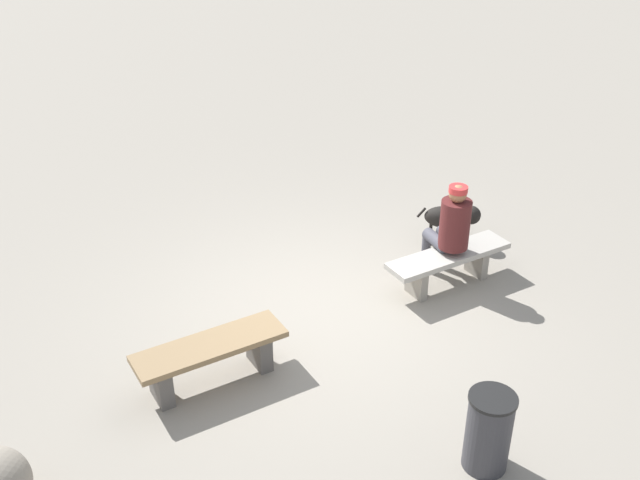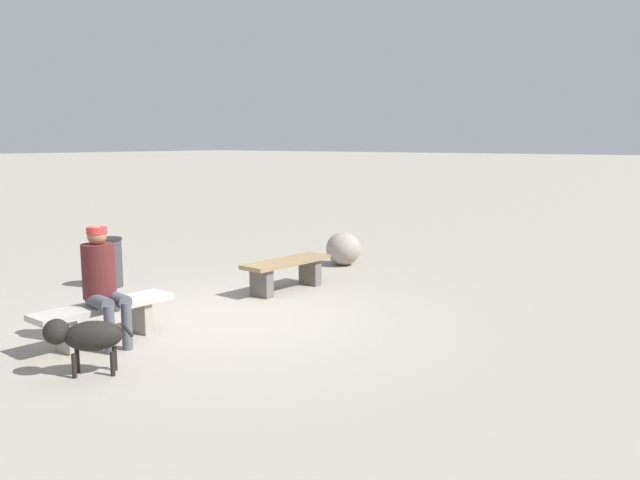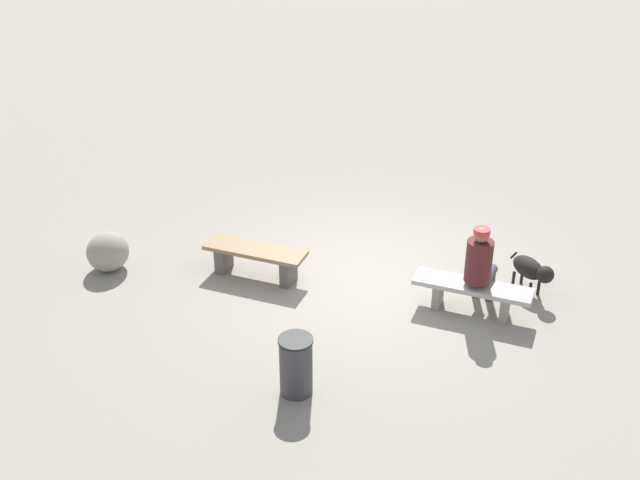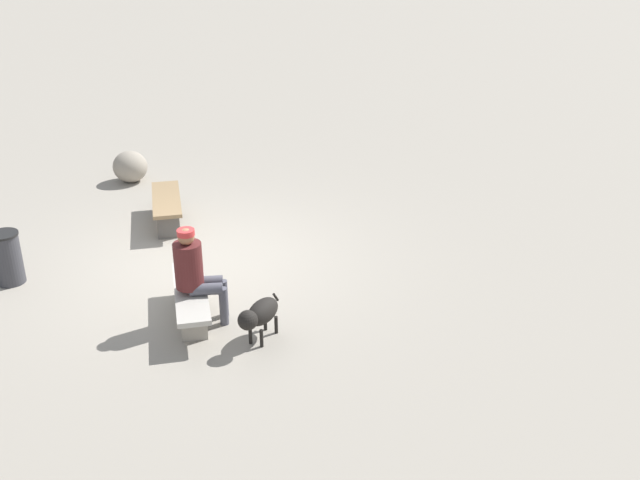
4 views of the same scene
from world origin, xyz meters
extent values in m
cube|color=gray|center=(0.00, 0.00, -0.03)|extent=(210.00, 210.00, 0.06)
cube|color=#605B56|center=(-2.09, -0.33, 0.20)|extent=(0.17, 0.36, 0.40)
cube|color=#605B56|center=(-1.05, -0.41, 0.20)|extent=(0.17, 0.36, 0.40)
cube|color=#8C704C|center=(-1.57, -0.37, 0.43)|extent=(1.53, 0.56, 0.06)
cube|color=gray|center=(1.10, -0.37, 0.18)|extent=(0.13, 0.32, 0.37)
cube|color=gray|center=(2.02, -0.44, 0.18)|extent=(0.13, 0.32, 0.37)
cube|color=#B2ADA3|center=(1.56, -0.41, 0.40)|extent=(1.62, 0.53, 0.07)
cylinder|color=#511E1E|center=(1.60, -0.41, 0.81)|extent=(0.35, 0.35, 0.59)
sphere|color=#A3704C|center=(1.60, -0.41, 1.19)|extent=(0.21, 0.21, 0.21)
cylinder|color=red|center=(1.60, -0.41, 1.25)|extent=(0.22, 0.22, 0.07)
cylinder|color=#4C4C56|center=(1.74, -0.23, 0.51)|extent=(0.22, 0.42, 0.15)
cylinder|color=#4C4C56|center=(1.77, -0.04, 0.26)|extent=(0.11, 0.11, 0.51)
cylinder|color=#4C4C56|center=(1.54, -0.20, 0.51)|extent=(0.22, 0.42, 0.15)
cylinder|color=#4C4C56|center=(1.58, 0.00, 0.26)|extent=(0.11, 0.11, 0.51)
ellipsoid|color=black|center=(2.24, 0.36, 0.38)|extent=(0.59, 0.58, 0.29)
sphere|color=black|center=(2.48, 0.13, 0.43)|extent=(0.24, 0.24, 0.24)
cylinder|color=black|center=(2.42, 0.30, 0.12)|extent=(0.04, 0.04, 0.23)
cylinder|color=black|center=(2.31, 0.19, 0.12)|extent=(0.04, 0.04, 0.23)
cylinder|color=black|center=(2.17, 0.54, 0.12)|extent=(0.04, 0.04, 0.23)
cylinder|color=black|center=(2.06, 0.43, 0.12)|extent=(0.04, 0.04, 0.23)
cylinder|color=black|center=(2.02, 0.58, 0.42)|extent=(0.11, 0.11, 0.15)
cylinder|color=#38383D|center=(-0.18, -2.69, 0.36)|extent=(0.39, 0.39, 0.72)
cylinder|color=black|center=(-0.18, -2.69, 0.74)|extent=(0.41, 0.41, 0.03)
ellipsoid|color=gray|center=(-3.73, -0.81, 0.29)|extent=(0.74, 0.76, 0.59)
camera|label=1|loc=(-4.00, -5.65, 4.81)|focal=41.48mm
camera|label=2|loc=(5.80, 5.59, 2.20)|focal=36.67mm
camera|label=3|loc=(2.22, -9.69, 6.07)|focal=44.77mm
camera|label=4|loc=(9.88, -1.22, 5.02)|focal=42.00mm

